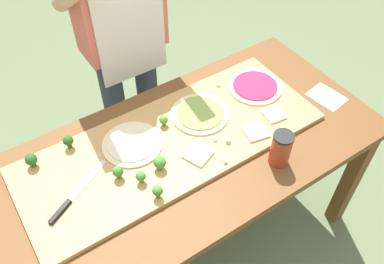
{
  "coord_description": "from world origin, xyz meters",
  "views": [
    {
      "loc": [
        -0.54,
        -0.93,
        2.1
      ],
      "look_at": [
        0.09,
        0.02,
        0.85
      ],
      "focal_mm": 38.19,
      "sensor_mm": 36.0,
      "label": 1
    }
  ],
  "objects_px": {
    "pizza_slice_center": "(198,154)",
    "cheese_crumble_c": "(218,85)",
    "cheese_crumble_d": "(228,140)",
    "cook_center": "(122,30)",
    "broccoli_floret_back_left": "(160,163)",
    "recipe_note": "(327,97)",
    "pizza_slice_far_left": "(274,115)",
    "sauce_jar": "(281,149)",
    "chefs_knife": "(71,199)",
    "broccoli_floret_center_left": "(158,191)",
    "cheese_crumble_a": "(215,140)",
    "broccoli_floret_front_mid": "(118,172)",
    "prep_table": "(176,168)",
    "broccoli_floret_front_left": "(141,176)",
    "pizza_whole_beet_magenta": "(255,86)",
    "broccoli_floret_back_right": "(68,141)",
    "broccoli_floret_back_mid": "(31,160)",
    "pizza_slice_near_left": "(256,132)",
    "pizza_whole_cheese_artichoke": "(132,144)",
    "broccoli_floret_center_right": "(164,120)",
    "cheese_crumble_b": "(226,161)",
    "pizza_whole_pesto_green": "(200,114)"
  },
  "relations": [
    {
      "from": "recipe_note",
      "to": "broccoli_floret_front_mid",
      "type": "bearing_deg",
      "value": 174.06
    },
    {
      "from": "prep_table",
      "to": "broccoli_floret_back_right",
      "type": "relative_size",
      "value": 28.75
    },
    {
      "from": "cheese_crumble_c",
      "to": "sauce_jar",
      "type": "xyz_separation_m",
      "value": [
        -0.05,
        -0.49,
        0.05
      ]
    },
    {
      "from": "prep_table",
      "to": "broccoli_floret_front_left",
      "type": "distance_m",
      "value": 0.25
    },
    {
      "from": "chefs_knife",
      "to": "broccoli_floret_center_left",
      "type": "bearing_deg",
      "value": -30.8
    },
    {
      "from": "pizza_slice_center",
      "to": "cheese_crumble_c",
      "type": "height_order",
      "value": "cheese_crumble_c"
    },
    {
      "from": "cheese_crumble_c",
      "to": "cheese_crumble_d",
      "type": "bearing_deg",
      "value": -119.37
    },
    {
      "from": "pizza_whole_pesto_green",
      "to": "sauce_jar",
      "type": "relative_size",
      "value": 1.67
    },
    {
      "from": "cheese_crumble_a",
      "to": "sauce_jar",
      "type": "relative_size",
      "value": 0.08
    },
    {
      "from": "sauce_jar",
      "to": "broccoli_floret_back_mid",
      "type": "bearing_deg",
      "value": 148.73
    },
    {
      "from": "pizza_whole_beet_magenta",
      "to": "broccoli_floret_back_left",
      "type": "distance_m",
      "value": 0.65
    },
    {
      "from": "pizza_slice_far_left",
      "to": "broccoli_floret_center_left",
      "type": "height_order",
      "value": "broccoli_floret_center_left"
    },
    {
      "from": "prep_table",
      "to": "pizza_whole_cheese_artichoke",
      "type": "distance_m",
      "value": 0.22
    },
    {
      "from": "sauce_jar",
      "to": "cook_center",
      "type": "bearing_deg",
      "value": 104.23
    },
    {
      "from": "chefs_knife",
      "to": "pizza_whole_beet_magenta",
      "type": "bearing_deg",
      "value": 6.45
    },
    {
      "from": "pizza_slice_near_left",
      "to": "pizza_whole_pesto_green",
      "type": "bearing_deg",
      "value": 122.06
    },
    {
      "from": "cook_center",
      "to": "broccoli_floret_back_left",
      "type": "bearing_deg",
      "value": -106.74
    },
    {
      "from": "cheese_crumble_d",
      "to": "cook_center",
      "type": "distance_m",
      "value": 0.74
    },
    {
      "from": "prep_table",
      "to": "pizza_whole_cheese_artichoke",
      "type": "bearing_deg",
      "value": 135.97
    },
    {
      "from": "cheese_crumble_a",
      "to": "cook_center",
      "type": "bearing_deg",
      "value": 95.36
    },
    {
      "from": "broccoli_floret_center_right",
      "to": "cheese_crumble_a",
      "type": "height_order",
      "value": "broccoli_floret_center_right"
    },
    {
      "from": "prep_table",
      "to": "pizza_slice_near_left",
      "type": "distance_m",
      "value": 0.38
    },
    {
      "from": "broccoli_floret_back_mid",
      "to": "cheese_crumble_a",
      "type": "relative_size",
      "value": 5.17
    },
    {
      "from": "broccoli_floret_front_mid",
      "to": "cheese_crumble_a",
      "type": "height_order",
      "value": "broccoli_floret_front_mid"
    },
    {
      "from": "pizza_whole_cheese_artichoke",
      "to": "broccoli_floret_center_left",
      "type": "relative_size",
      "value": 4.11
    },
    {
      "from": "broccoli_floret_back_left",
      "to": "recipe_note",
      "type": "xyz_separation_m",
      "value": [
        0.88,
        -0.06,
        -0.06
      ]
    },
    {
      "from": "pizza_whole_pesto_green",
      "to": "sauce_jar",
      "type": "xyz_separation_m",
      "value": [
        0.13,
        -0.38,
        0.05
      ]
    },
    {
      "from": "pizza_slice_far_left",
      "to": "cook_center",
      "type": "distance_m",
      "value": 0.82
    },
    {
      "from": "pizza_slice_far_left",
      "to": "sauce_jar",
      "type": "relative_size",
      "value": 0.54
    },
    {
      "from": "pizza_whole_cheese_artichoke",
      "to": "cheese_crumble_b",
      "type": "relative_size",
      "value": 16.31
    },
    {
      "from": "pizza_whole_beet_magenta",
      "to": "cheese_crumble_a",
      "type": "bearing_deg",
      "value": -154.83
    },
    {
      "from": "cheese_crumble_b",
      "to": "cook_center",
      "type": "relative_size",
      "value": 0.01
    },
    {
      "from": "broccoli_floret_back_left",
      "to": "sauce_jar",
      "type": "height_order",
      "value": "sauce_jar"
    },
    {
      "from": "chefs_knife",
      "to": "broccoli_floret_back_mid",
      "type": "height_order",
      "value": "broccoli_floret_back_mid"
    },
    {
      "from": "pizza_whole_cheese_artichoke",
      "to": "cheese_crumble_b",
      "type": "bearing_deg",
      "value": -47.25
    },
    {
      "from": "pizza_slice_near_left",
      "to": "broccoli_floret_center_right",
      "type": "bearing_deg",
      "value": 140.13
    },
    {
      "from": "pizza_slice_near_left",
      "to": "broccoli_floret_back_mid",
      "type": "height_order",
      "value": "broccoli_floret_back_mid"
    },
    {
      "from": "cheese_crumble_d",
      "to": "sauce_jar",
      "type": "relative_size",
      "value": 0.13
    },
    {
      "from": "broccoli_floret_back_mid",
      "to": "broccoli_floret_front_left",
      "type": "xyz_separation_m",
      "value": [
        0.32,
        -0.31,
        -0.0
      ]
    },
    {
      "from": "broccoli_floret_center_left",
      "to": "pizza_whole_cheese_artichoke",
      "type": "bearing_deg",
      "value": 81.92
    },
    {
      "from": "pizza_whole_beet_magenta",
      "to": "pizza_slice_far_left",
      "type": "xyz_separation_m",
      "value": [
        -0.05,
        -0.19,
        -0.0
      ]
    },
    {
      "from": "broccoli_floret_back_mid",
      "to": "broccoli_floret_front_mid",
      "type": "distance_m",
      "value": 0.35
    },
    {
      "from": "cheese_crumble_b",
      "to": "cheese_crumble_d",
      "type": "xyz_separation_m",
      "value": [
        0.08,
        0.08,
        0.0
      ]
    },
    {
      "from": "pizza_whole_pesto_green",
      "to": "broccoli_floret_back_right",
      "type": "bearing_deg",
      "value": 165.67
    },
    {
      "from": "prep_table",
      "to": "cheese_crumble_b",
      "type": "height_order",
      "value": "cheese_crumble_b"
    },
    {
      "from": "broccoli_floret_front_left",
      "to": "sauce_jar",
      "type": "distance_m",
      "value": 0.56
    },
    {
      "from": "pizza_slice_center",
      "to": "pizza_slice_far_left",
      "type": "distance_m",
      "value": 0.41
    },
    {
      "from": "pizza_slice_near_left",
      "to": "cheese_crumble_d",
      "type": "bearing_deg",
      "value": 170.12
    },
    {
      "from": "pizza_slice_center",
      "to": "pizza_slice_far_left",
      "type": "height_order",
      "value": "same"
    },
    {
      "from": "pizza_whole_pesto_green",
      "to": "broccoli_floret_center_left",
      "type": "xyz_separation_m",
      "value": [
        -0.38,
        -0.27,
        0.03
      ]
    }
  ]
}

